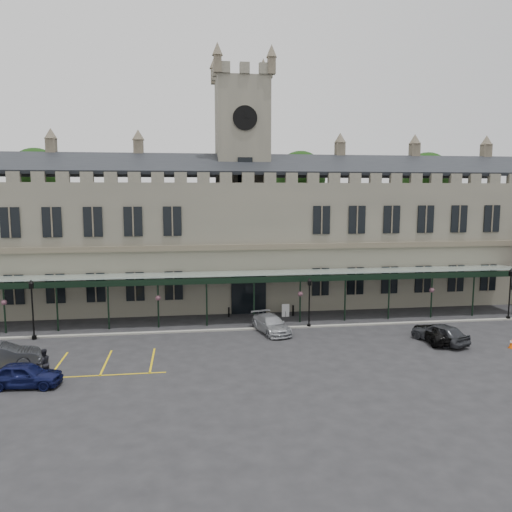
{
  "coord_description": "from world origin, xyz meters",
  "views": [
    {
      "loc": [
        -5.57,
        -33.84,
        11.24
      ],
      "look_at": [
        0.0,
        6.0,
        6.0
      ],
      "focal_mm": 35.0,
      "sensor_mm": 36.0,
      "label": 1
    }
  ],
  "objects": [
    {
      "name": "bollard_right",
      "position": [
        3.89,
        9.47,
        0.49
      ],
      "size": [
        0.17,
        0.17,
        0.98
      ],
      "primitive_type": "cylinder",
      "color": "black",
      "rests_on": "ground"
    },
    {
      "name": "person_b",
      "position": [
        -14.27,
        -3.32,
        0.91
      ],
      "size": [
        1.12,
        1.08,
        1.81
      ],
      "primitive_type": "imported",
      "rotation": [
        0.0,
        0.0,
        3.79
      ],
      "color": "black",
      "rests_on": "ground"
    },
    {
      "name": "car_left_a",
      "position": [
        -15.0,
        -4.62,
        0.71
      ],
      "size": [
        4.34,
        2.1,
        1.43
      ],
      "primitive_type": "imported",
      "rotation": [
        0.0,
        0.0,
        1.47
      ],
      "color": "#0D123C",
      "rests_on": "ground"
    },
    {
      "name": "clock_tower",
      "position": [
        0.0,
        16.0,
        13.11
      ],
      "size": [
        5.6,
        5.6,
        24.8
      ],
      "color": "#646053",
      "rests_on": "ground"
    },
    {
      "name": "tree_behind_right",
      "position": [
        24.0,
        25.0,
        12.81
      ],
      "size": [
        6.0,
        6.0,
        16.0
      ],
      "color": "#332314",
      "rests_on": "ground"
    },
    {
      "name": "tree_behind_left",
      "position": [
        -22.0,
        25.0,
        12.81
      ],
      "size": [
        6.0,
        6.0,
        16.0
      ],
      "color": "#332314",
      "rests_on": "ground"
    },
    {
      "name": "canopy",
      "position": [
        0.0,
        7.46,
        2.4
      ],
      "size": [
        50.0,
        4.1,
        4.3
      ],
      "color": "#8C9E93",
      "rests_on": "ground"
    },
    {
      "name": "station_building",
      "position": [
        0.0,
        15.91,
        6.47
      ],
      "size": [
        60.0,
        10.36,
        17.3
      ],
      "color": "#646053",
      "rests_on": "ground"
    },
    {
      "name": "car_left_b",
      "position": [
        -17.5,
        -1.05,
        0.78
      ],
      "size": [
        4.99,
        2.58,
        1.57
      ],
      "primitive_type": "imported",
      "rotation": [
        0.0,
        0.0,
        1.77
      ],
      "color": "#2F3136",
      "rests_on": "ground"
    },
    {
      "name": "tree_behind_mid",
      "position": [
        8.0,
        25.0,
        12.81
      ],
      "size": [
        6.0,
        6.0,
        16.0
      ],
      "color": "#332314",
      "rests_on": "ground"
    },
    {
      "name": "car_van",
      "position": [
        13.0,
        0.47,
        0.65
      ],
      "size": [
        2.35,
        4.77,
        1.3
      ],
      "primitive_type": "imported",
      "rotation": [
        0.0,
        0.0,
        3.1
      ],
      "color": "black",
      "rests_on": "ground"
    },
    {
      "name": "sign_board",
      "position": [
        3.15,
        9.24,
        0.57
      ],
      "size": [
        0.68,
        0.06,
        1.16
      ],
      "rotation": [
        0.0,
        0.0,
        -0.02
      ],
      "color": "black",
      "rests_on": "ground"
    },
    {
      "name": "bollard_left",
      "position": [
        -1.93,
        9.83,
        0.45
      ],
      "size": [
        0.16,
        0.16,
        0.89
      ],
      "primitive_type": "cylinder",
      "color": "black",
      "rests_on": "ground"
    },
    {
      "name": "traffic_cone",
      "position": [
        17.53,
        -1.95,
        0.35
      ],
      "size": [
        0.45,
        0.45,
        0.72
      ],
      "rotation": [
        0.0,
        0.0,
        -0.08
      ],
      "color": "#DA4C06",
      "rests_on": "ground"
    },
    {
      "name": "ground",
      "position": [
        0.0,
        0.0,
        0.0
      ],
      "size": [
        140.0,
        140.0,
        0.0
      ],
      "primitive_type": "plane",
      "color": "black"
    },
    {
      "name": "lamp_post_mid",
      "position": [
        4.36,
        5.46,
        2.49
      ],
      "size": [
        0.4,
        0.4,
        4.2
      ],
      "color": "black",
      "rests_on": "ground"
    },
    {
      "name": "kerb",
      "position": [
        0.0,
        5.5,
        0.06
      ],
      "size": [
        60.0,
        0.4,
        0.12
      ],
      "primitive_type": "cube",
      "color": "gray",
      "rests_on": "ground"
    },
    {
      "name": "lamp_post_left",
      "position": [
        -17.24,
        5.09,
        2.76
      ],
      "size": [
        0.44,
        0.44,
        4.65
      ],
      "color": "black",
      "rests_on": "ground"
    },
    {
      "name": "car_right_a",
      "position": [
        13.0,
        -0.03,
        0.75
      ],
      "size": [
        3.33,
        4.77,
        1.51
      ],
      "primitive_type": "imported",
      "rotation": [
        0.0,
        0.0,
        3.53
      ],
      "color": "#2F3136",
      "rests_on": "ground"
    },
    {
      "name": "lamp_post_right",
      "position": [
        22.38,
        5.5,
        2.72
      ],
      "size": [
        0.43,
        0.43,
        4.59
      ],
      "color": "black",
      "rests_on": "ground"
    },
    {
      "name": "parking_markings",
      "position": [
        -14.0,
        -1.5,
        0.0
      ],
      "size": [
        16.0,
        6.0,
        0.01
      ],
      "primitive_type": null,
      "color": "gold",
      "rests_on": "ground"
    },
    {
      "name": "car_taxi",
      "position": [
        1.0,
        4.43,
        0.69
      ],
      "size": [
        3.04,
        5.06,
        1.37
      ],
      "primitive_type": "imported",
      "rotation": [
        0.0,
        0.0,
        0.25
      ],
      "color": "#9DA0A5",
      "rests_on": "ground"
    }
  ]
}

